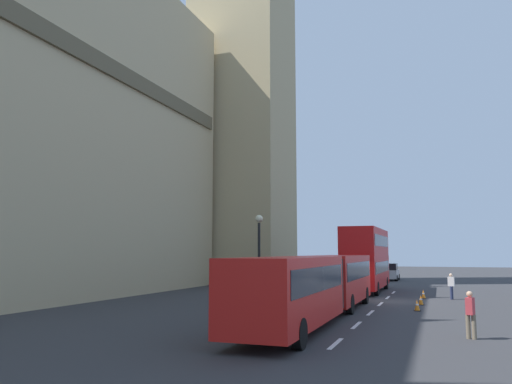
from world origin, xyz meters
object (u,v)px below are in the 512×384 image
Objects in this scene: pedestrian_near_cones at (470,313)px; pedestrian_by_kerb at (451,285)px; traffic_cone_west at (417,305)px; traffic_cone_east at (423,294)px; traffic_cone_middle at (421,300)px; street_lamp at (259,253)px; articulated_bus at (318,281)px; double_decker_bus at (366,257)px; sedan_lead at (390,272)px.

pedestrian_by_kerb is (15.91, 0.31, 0.00)m from pedestrian_near_cones.
traffic_cone_west is 7.78m from pedestrian_by_kerb.
traffic_cone_east is at bearing 7.44° from pedestrian_near_cones.
traffic_cone_west is 0.34× the size of pedestrian_near_cones.
pedestrian_near_cones reaches higher than traffic_cone_east.
pedestrian_near_cones is (-11.60, -2.10, 0.63)m from traffic_cone_middle.
street_lamp is 13.45m from pedestrian_by_kerb.
articulated_bus is 7.34m from pedestrian_near_cones.
double_decker_bus is 17.14m from sedan_lead.
sedan_lead is 29.98m from street_lamp.
traffic_cone_west is at bearing 178.52° from traffic_cone_middle.
pedestrian_by_kerb is at bearing -126.36° from double_decker_bus.
traffic_cone_west is at bearing -172.14° from sedan_lead.
articulated_bus reaches higher than pedestrian_by_kerb.
pedestrian_near_cones is at bearing -170.61° from sedan_lead.
street_lamp reaches higher than articulated_bus.
street_lamp is (-8.01, 8.82, 2.77)m from traffic_cone_east.
traffic_cone_middle is 11.81m from pedestrian_near_cones.
articulated_bus reaches higher than traffic_cone_east.
sedan_lead is (33.93, -0.20, -0.83)m from articulated_bus.
sedan_lead is (17.04, -0.20, -1.80)m from double_decker_bus.
street_lamp is at bearing 45.69° from articulated_bus.
street_lamp is (-0.49, 8.72, 2.77)m from traffic_cone_west.
street_lamp is 13.63m from pedestrian_near_cones.
traffic_cone_west is 1.00× the size of traffic_cone_middle.
sedan_lead reaches higher than pedestrian_by_kerb.
traffic_cone_east is (4.31, -0.02, 0.00)m from traffic_cone_middle.
double_decker_bus is at bearing 53.64° from pedestrian_by_kerb.
street_lamp is (4.40, 4.51, 1.31)m from articulated_bus.
double_decker_bus is 18.04× the size of traffic_cone_middle.
double_decker_bus is 1.99× the size of street_lamp.
traffic_cone_east is at bearing 89.86° from pedestrian_by_kerb.
articulated_bus is 16.91m from double_decker_bus.
pedestrian_near_cones is 1.00× the size of pedestrian_by_kerb.
double_decker_bus is 12.95m from traffic_cone_west.
articulated_bus is 9.28m from traffic_cone_middle.
double_decker_bus is 13.28m from street_lamp.
double_decker_bus is 6.19× the size of pedestrian_by_kerb.
articulated_bus is 31.92× the size of traffic_cone_east.
street_lamp reaches higher than pedestrian_near_cones.
traffic_cone_east is 16.06m from pedestrian_near_cones.
street_lamp reaches higher than sedan_lead.
pedestrian_by_kerb reaches higher than traffic_cone_middle.
pedestrian_by_kerb is at bearing 1.10° from pedestrian_near_cones.
articulated_bus is 1.77× the size of double_decker_bus.
articulated_bus is at bearing -179.99° from double_decker_bus.
traffic_cone_east is at bearing -0.80° from traffic_cone_west.
double_decker_bus reaches higher than sedan_lead.
street_lamp reaches higher than traffic_cone_middle.
sedan_lead is 26.16m from traffic_cone_middle.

